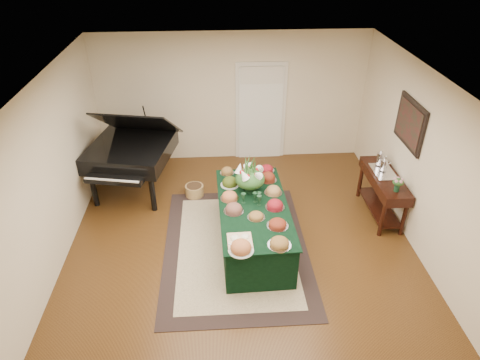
{
  "coord_description": "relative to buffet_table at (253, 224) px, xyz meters",
  "views": [
    {
      "loc": [
        -0.35,
        -5.32,
        4.55
      ],
      "look_at": [
        0.0,
        0.3,
        1.05
      ],
      "focal_mm": 32.0,
      "sensor_mm": 36.0,
      "label": 1
    }
  ],
  "objects": [
    {
      "name": "kitchen_doorway",
      "position": [
        0.41,
        2.93,
        0.65
      ],
      "size": [
        1.05,
        0.07,
        2.1
      ],
      "color": "silver",
      "rests_on": "ground"
    },
    {
      "name": "food_platters",
      "position": [
        -0.0,
        0.05,
        0.41
      ],
      "size": [
        1.0,
        2.37,
        0.12
      ],
      "color": "#AEB8AF",
      "rests_on": "buffet_table"
    },
    {
      "name": "cutting_board",
      "position": [
        -0.26,
        -0.81,
        0.4
      ],
      "size": [
        0.35,
        0.35,
        0.1
      ],
      "color": "tan",
      "rests_on": "buffet_table"
    },
    {
      "name": "pink_bouquet",
      "position": [
        2.3,
        0.17,
        0.59
      ],
      "size": [
        0.19,
        0.19,
        0.25
      ],
      "color": "#13311C",
      "rests_on": "mahogany_sideboard"
    },
    {
      "name": "floral_centerpiece",
      "position": [
        -0.02,
        0.42,
        0.66
      ],
      "size": [
        0.5,
        0.5,
        0.5
      ],
      "color": "#13311C",
      "rests_on": "buffet_table"
    },
    {
      "name": "area_rug",
      "position": [
        -0.29,
        -0.1,
        -0.37
      ],
      "size": [
        2.27,
        3.18,
        0.01
      ],
      "color": "black",
      "rests_on": "ground"
    },
    {
      "name": "tea_service",
      "position": [
        2.3,
        0.87,
        0.54
      ],
      "size": [
        0.34,
        0.58,
        0.3
      ],
      "color": "silver",
      "rests_on": "mahogany_sideboard"
    },
    {
      "name": "green_goblets",
      "position": [
        0.01,
        0.06,
        0.46
      ],
      "size": [
        0.32,
        0.16,
        0.18
      ],
      "color": "#13311C",
      "rests_on": "buffet_table"
    },
    {
      "name": "wicker_basket",
      "position": [
        -0.98,
        1.45,
        -0.27
      ],
      "size": [
        0.34,
        0.34,
        0.22
      ],
      "primitive_type": "cylinder",
      "color": "olive",
      "rests_on": "ground"
    },
    {
      "name": "buffet_table",
      "position": [
        0.0,
        0.0,
        0.0
      ],
      "size": [
        1.12,
        2.27,
        0.74
      ],
      "color": "black",
      "rests_on": "ground"
    },
    {
      "name": "grand_piano",
      "position": [
        -2.11,
        1.7,
        0.49
      ],
      "size": [
        1.77,
        1.91,
        1.73
      ],
      "color": "black",
      "rests_on": "ground"
    },
    {
      "name": "wall_painting",
      "position": [
        2.52,
        0.65,
        1.38
      ],
      "size": [
        0.05,
        0.95,
        0.75
      ],
      "color": "black",
      "rests_on": "ground"
    },
    {
      "name": "mahogany_sideboard",
      "position": [
        2.3,
        0.65,
        0.24
      ],
      "size": [
        0.45,
        1.4,
        0.8
      ],
      "color": "black",
      "rests_on": "ground"
    },
    {
      "name": "ground",
      "position": [
        -0.19,
        -0.04,
        -0.37
      ],
      "size": [
        6.0,
        6.0,
        0.0
      ],
      "primitive_type": "plane",
      "color": "black",
      "rests_on": "ground"
    }
  ]
}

